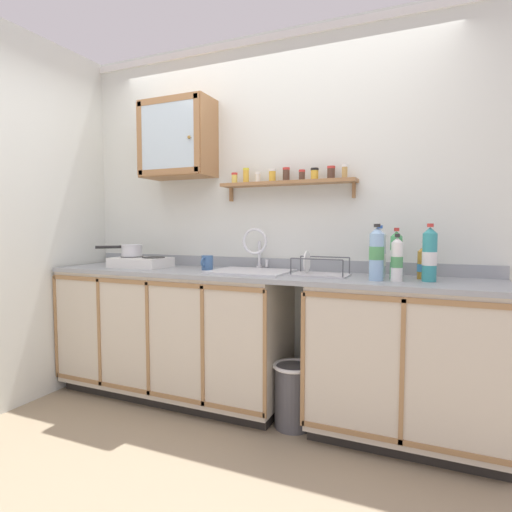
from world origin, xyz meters
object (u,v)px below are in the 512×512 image
at_px(hot_plate_stove, 141,262).
at_px(bottle_water_clear_3, 379,254).
at_px(bottle_soda_green_1, 396,255).
at_px(bottle_water_blue_5, 377,254).
at_px(bottle_opaque_white_0, 397,260).
at_px(wall_cabinet, 178,139).
at_px(sink, 251,273).
at_px(mug, 207,263).
at_px(saucepan, 131,250).
at_px(bottle_detergent_teal_2, 430,255).
at_px(dish_rack, 319,272).
at_px(trash_bin, 293,394).
at_px(bottle_juice_amber_4, 423,263).

distance_m(hot_plate_stove, bottle_water_clear_3, 1.76).
height_order(hot_plate_stove, bottle_water_clear_3, bottle_water_clear_3).
relative_size(bottle_soda_green_1, bottle_water_blue_5, 0.93).
bearing_deg(bottle_opaque_white_0, wall_cabinet, 172.06).
bearing_deg(sink, hot_plate_stove, -177.62).
height_order(hot_plate_stove, mug, mug).
bearing_deg(saucepan, hot_plate_stove, -9.00).
distance_m(bottle_opaque_white_0, wall_cabinet, 1.84).
height_order(bottle_opaque_white_0, bottle_detergent_teal_2, bottle_detergent_teal_2).
relative_size(bottle_detergent_teal_2, mug, 2.64).
relative_size(saucepan, bottle_detergent_teal_2, 0.88).
xyz_separation_m(dish_rack, trash_bin, (-0.13, -0.10, -0.77)).
distance_m(saucepan, bottle_soda_green_1, 1.96).
bearing_deg(bottle_juice_amber_4, trash_bin, -164.82).
xyz_separation_m(sink, trash_bin, (0.35, -0.14, -0.74)).
xyz_separation_m(saucepan, bottle_opaque_white_0, (1.98, -0.10, -0.01)).
relative_size(hot_plate_stove, bottle_water_clear_3, 1.34).
xyz_separation_m(hot_plate_stove, saucepan, (-0.11, 0.02, 0.09)).
height_order(bottle_water_blue_5, wall_cabinet, wall_cabinet).
bearing_deg(dish_rack, sink, 175.12).
relative_size(bottle_opaque_white_0, bottle_water_clear_3, 0.85).
relative_size(sink, bottle_opaque_white_0, 1.95).
distance_m(dish_rack, mug, 0.83).
distance_m(sink, dish_rack, 0.49).
bearing_deg(wall_cabinet, bottle_juice_amber_4, -1.43).
distance_m(bottle_detergent_teal_2, dish_rack, 0.66).
bearing_deg(bottle_opaque_white_0, saucepan, 177.06).
bearing_deg(mug, dish_rack, -2.52).
xyz_separation_m(hot_plate_stove, bottle_detergent_teal_2, (2.04, -0.02, 0.11)).
bearing_deg(bottle_soda_green_1, bottle_detergent_teal_2, -16.61).
height_order(bottle_opaque_white_0, wall_cabinet, wall_cabinet).
distance_m(saucepan, mug, 0.68).
height_order(bottle_juice_amber_4, bottle_water_blue_5, bottle_water_blue_5).
relative_size(bottle_water_clear_3, bottle_juice_amber_4, 1.49).
xyz_separation_m(mug, wall_cabinet, (-0.31, 0.11, 0.92)).
xyz_separation_m(bottle_opaque_white_0, trash_bin, (-0.61, -0.02, -0.88)).
height_order(bottle_opaque_white_0, bottle_water_clear_3, bottle_water_clear_3).
relative_size(bottle_soda_green_1, bottle_juice_amber_4, 1.42).
distance_m(bottle_detergent_teal_2, bottle_juice_amber_4, 0.13).
bearing_deg(bottle_soda_green_1, bottle_juice_amber_4, 22.22).
height_order(bottle_juice_amber_4, wall_cabinet, wall_cabinet).
bearing_deg(sink, trash_bin, -21.76).
height_order(bottle_juice_amber_4, trash_bin, bottle_juice_amber_4).
distance_m(bottle_water_blue_5, wall_cabinet, 1.73).
bearing_deg(wall_cabinet, bottle_water_clear_3, -1.47).
height_order(bottle_water_blue_5, trash_bin, bottle_water_blue_5).
relative_size(hot_plate_stove, wall_cabinet, 0.74).
distance_m(bottle_water_clear_3, mug, 1.19).
height_order(sink, bottle_water_blue_5, bottle_water_blue_5).
bearing_deg(saucepan, wall_cabinet, 18.92).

